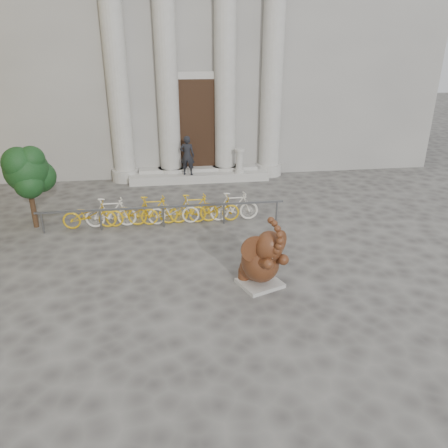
{
  "coord_description": "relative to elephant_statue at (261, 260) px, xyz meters",
  "views": [
    {
      "loc": [
        -1.49,
        -9.06,
        5.69
      ],
      "look_at": [
        0.02,
        1.7,
        1.1
      ],
      "focal_mm": 35.0,
      "sensor_mm": 36.0,
      "label": 1
    }
  ],
  "objects": [
    {
      "name": "elephant_statue",
      "position": [
        0.0,
        0.0,
        0.0
      ],
      "size": [
        1.32,
        1.55,
        1.95
      ],
      "rotation": [
        0.0,
        0.0,
        0.37
      ],
      "color": "#A8A59E",
      "rests_on": "ground"
    },
    {
      "name": "entrance_steps",
      "position": [
        -0.74,
        9.18,
        -0.53
      ],
      "size": [
        6.0,
        1.2,
        0.36
      ],
      "primitive_type": "cube",
      "color": "#A8A59E",
      "rests_on": "ground"
    },
    {
      "name": "balustrade_post",
      "position": [
        0.99,
        8.88,
        0.12
      ],
      "size": [
        0.42,
        0.42,
        1.03
      ],
      "color": "#A8A59E",
      "rests_on": "entrance_steps"
    },
    {
      "name": "classical_building",
      "position": [
        -0.74,
        14.72,
        5.27
      ],
      "size": [
        22.0,
        10.7,
        12.0
      ],
      "color": "gray",
      "rests_on": "ground"
    },
    {
      "name": "bike_rack",
      "position": [
        -2.37,
        4.35,
        -0.21
      ],
      "size": [
        8.0,
        0.53,
        1.0
      ],
      "color": "slate",
      "rests_on": "ground"
    },
    {
      "name": "tree",
      "position": [
        -6.5,
        4.67,
        1.18
      ],
      "size": [
        1.56,
        1.42,
        2.71
      ],
      "color": "#332114",
      "rests_on": "ground"
    },
    {
      "name": "pedestrian",
      "position": [
        -1.26,
        8.83,
        0.49
      ],
      "size": [
        0.69,
        0.54,
        1.68
      ],
      "primitive_type": "imported",
      "rotation": [
        0.0,
        0.0,
        2.9
      ],
      "color": "black",
      "rests_on": "entrance_steps"
    },
    {
      "name": "ground",
      "position": [
        -0.74,
        -0.22,
        -0.71
      ],
      "size": [
        80.0,
        80.0,
        0.0
      ],
      "primitive_type": "plane",
      "color": "#474442",
      "rests_on": "ground"
    }
  ]
}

